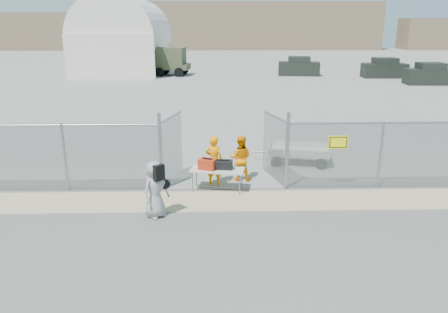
{
  "coord_description": "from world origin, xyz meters",
  "views": [
    {
      "loc": [
        -0.34,
        -11.19,
        5.16
      ],
      "look_at": [
        0.0,
        2.0,
        1.1
      ],
      "focal_mm": 35.0,
      "sensor_mm": 36.0,
      "label": 1
    }
  ],
  "objects_px": {
    "folding_table": "(217,180)",
    "visitor": "(155,189)",
    "security_worker_left": "(214,160)",
    "utility_trailer": "(299,154)",
    "security_worker_right": "(240,158)"
  },
  "relations": [
    {
      "from": "security_worker_left",
      "to": "visitor",
      "type": "bearing_deg",
      "value": 78.63
    },
    {
      "from": "utility_trailer",
      "to": "folding_table",
      "type": "bearing_deg",
      "value": -127.05
    },
    {
      "from": "security_worker_right",
      "to": "visitor",
      "type": "relative_size",
      "value": 0.98
    },
    {
      "from": "security_worker_right",
      "to": "visitor",
      "type": "distance_m",
      "value": 3.82
    },
    {
      "from": "folding_table",
      "to": "visitor",
      "type": "bearing_deg",
      "value": -121.11
    },
    {
      "from": "security_worker_right",
      "to": "utility_trailer",
      "type": "distance_m",
      "value": 3.01
    },
    {
      "from": "folding_table",
      "to": "visitor",
      "type": "height_order",
      "value": "visitor"
    },
    {
      "from": "security_worker_right",
      "to": "visitor",
      "type": "height_order",
      "value": "visitor"
    },
    {
      "from": "folding_table",
      "to": "visitor",
      "type": "relative_size",
      "value": 1.05
    },
    {
      "from": "visitor",
      "to": "utility_trailer",
      "type": "distance_m",
      "value": 6.78
    },
    {
      "from": "security_worker_left",
      "to": "security_worker_right",
      "type": "bearing_deg",
      "value": -134.3
    },
    {
      "from": "security_worker_left",
      "to": "utility_trailer",
      "type": "relative_size",
      "value": 0.55
    },
    {
      "from": "visitor",
      "to": "utility_trailer",
      "type": "height_order",
      "value": "visitor"
    },
    {
      "from": "utility_trailer",
      "to": "visitor",
      "type": "bearing_deg",
      "value": -124.4
    },
    {
      "from": "folding_table",
      "to": "security_worker_right",
      "type": "bearing_deg",
      "value": 60.67
    }
  ]
}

